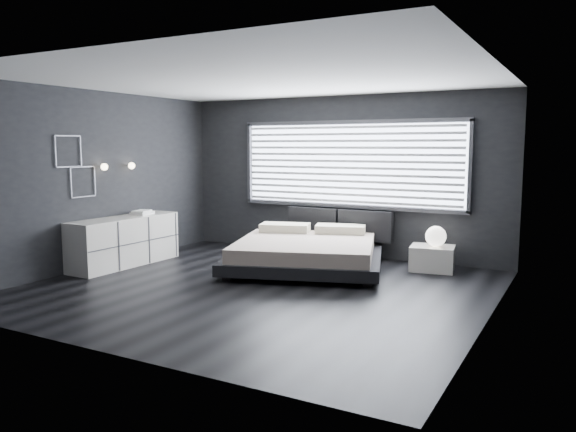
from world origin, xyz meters
The scene contains 12 objects.
room centered at (0.00, 0.00, 1.40)m, with size 6.04×6.00×2.80m.
window centered at (0.20, 2.70, 1.61)m, with size 4.14×0.09×1.52m.
headboard centered at (0.04, 2.64, 0.57)m, with size 1.96×0.16×0.52m.
sconce_near centered at (-2.88, 0.05, 1.60)m, with size 0.18×0.11×0.11m.
sconce_far centered at (-2.88, 0.65, 1.60)m, with size 0.18×0.11×0.11m.
wall_art_upper centered at (-2.98, -0.55, 1.85)m, with size 0.01×0.48×0.48m.
wall_art_lower centered at (-2.98, -0.30, 1.38)m, with size 0.01×0.48×0.48m.
bed centered at (0.03, 1.39, 0.28)m, with size 2.91×2.85×0.60m.
nightstand centered at (1.81, 2.24, 0.19)m, with size 0.66×0.55×0.38m, color silver.
orb_lamp centered at (1.85, 2.24, 0.54)m, with size 0.32×0.32×0.32m, color white.
dresser centered at (-2.69, 0.24, 0.39)m, with size 0.60×1.98×0.79m.
book_stack centered at (-2.69, 0.66, 0.82)m, with size 0.31×0.38×0.07m.
Camera 1 is at (3.94, -6.38, 1.93)m, focal length 35.00 mm.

